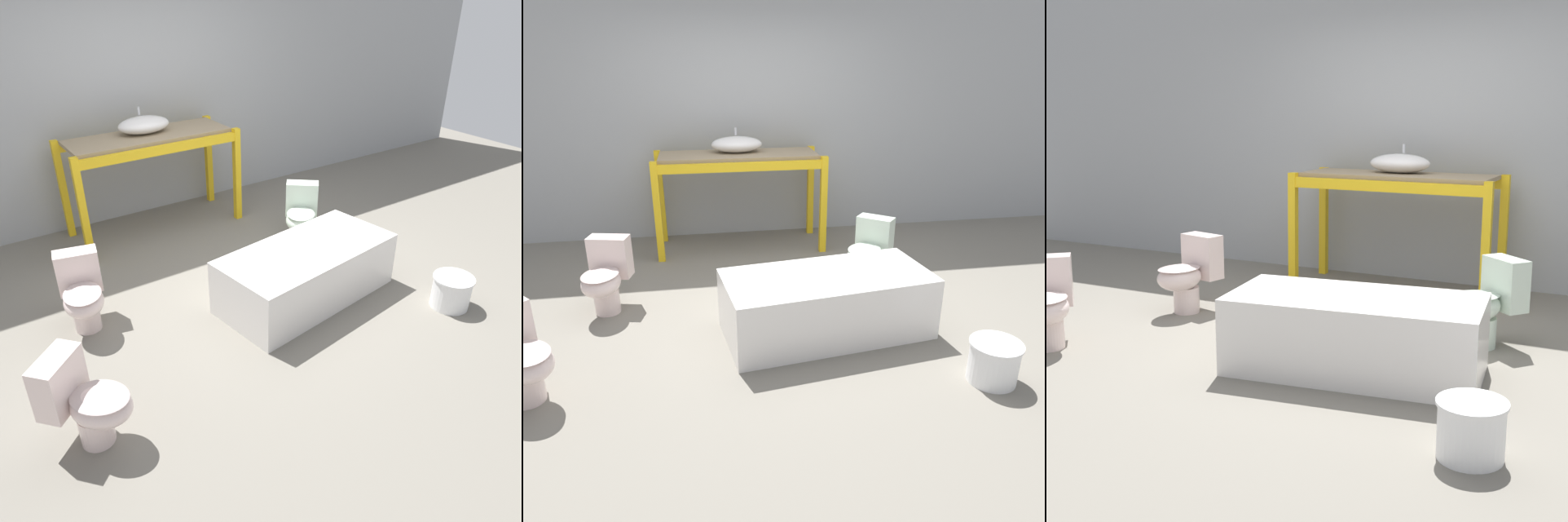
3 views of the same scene
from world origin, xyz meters
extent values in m
plane|color=slate|center=(0.00, 0.00, 0.00)|extent=(12.00, 12.00, 0.00)
cube|color=#9EA0A3|center=(0.00, 2.05, 1.60)|extent=(10.80, 0.08, 3.20)
cube|color=yellow|center=(-1.02, 1.19, 0.53)|extent=(0.07, 0.07, 1.05)
cube|color=yellow|center=(0.72, 1.19, 0.53)|extent=(0.07, 0.07, 1.05)
cube|color=yellow|center=(-1.02, 1.84, 0.53)|extent=(0.07, 0.07, 1.05)
cube|color=yellow|center=(0.72, 1.84, 0.53)|extent=(0.07, 0.07, 1.05)
cube|color=yellow|center=(-0.15, 1.19, 0.97)|extent=(1.75, 0.06, 0.09)
cube|color=yellow|center=(-0.15, 1.84, 0.97)|extent=(1.75, 0.06, 0.09)
cube|color=#998466|center=(-0.15, 1.52, 1.04)|extent=(1.68, 0.58, 0.04)
ellipsoid|color=white|center=(-0.16, 1.58, 1.14)|extent=(0.55, 0.35, 0.17)
cylinder|color=silver|center=(-0.16, 1.68, 1.26)|extent=(0.02, 0.02, 0.08)
cube|color=white|center=(0.33, -0.56, 0.24)|extent=(1.65, 0.93, 0.49)
cube|color=beige|center=(0.33, -0.56, 0.39)|extent=(1.56, 0.84, 0.20)
cylinder|color=silver|center=(-1.42, 0.08, 0.11)|extent=(0.21, 0.21, 0.21)
ellipsoid|color=silver|center=(-1.43, 0.01, 0.30)|extent=(0.38, 0.44, 0.21)
ellipsoid|color=#BBA7A3|center=(-1.43, 0.01, 0.37)|extent=(0.36, 0.42, 0.03)
cube|color=silver|center=(-1.38, 0.26, 0.43)|extent=(0.36, 0.23, 0.36)
cylinder|color=silver|center=(0.92, 0.27, 0.11)|extent=(0.21, 0.21, 0.21)
ellipsoid|color=silver|center=(0.88, 0.22, 0.30)|extent=(0.48, 0.49, 0.21)
ellipsoid|color=#A3B3A3|center=(0.88, 0.22, 0.37)|extent=(0.46, 0.46, 0.03)
cube|color=silver|center=(1.04, 0.41, 0.43)|extent=(0.36, 0.34, 0.36)
cylinder|color=silver|center=(-1.74, -1.09, 0.11)|extent=(0.21, 0.21, 0.21)
ellipsoid|color=silver|center=(-1.69, -1.14, 0.30)|extent=(0.48, 0.49, 0.21)
ellipsoid|color=#BBA7A3|center=(-1.69, -1.14, 0.37)|extent=(0.46, 0.46, 0.03)
cube|color=silver|center=(-1.86, -0.95, 0.43)|extent=(0.36, 0.34, 0.36)
cylinder|color=white|center=(1.26, -1.38, 0.14)|extent=(0.32, 0.32, 0.29)
cylinder|color=white|center=(1.26, -1.38, 0.28)|extent=(0.34, 0.34, 0.02)
camera|label=1|loc=(-2.15, -3.46, 2.53)|focal=35.00mm
camera|label=2|loc=(-0.60, -3.97, 2.02)|focal=35.00mm
camera|label=3|loc=(1.99, -4.57, 1.63)|focal=50.00mm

